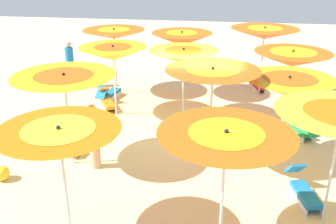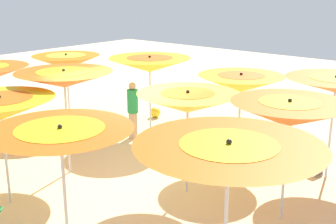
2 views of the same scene
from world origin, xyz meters
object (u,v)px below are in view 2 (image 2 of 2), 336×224
object	(u,v)px
beach_umbrella_10	(289,114)
lounger_2	(264,154)
lounger_0	(170,131)
beach_umbrella_11	(228,158)
beach_umbrella_7	(188,102)
lounger_5	(299,160)
beach_umbrella_8	(61,141)
beach_ball	(155,112)
beachgoer_1	(133,110)
beach_umbrella_9	(336,85)
beach_umbrella_4	(64,79)
beach_umbrella_3	(150,64)
beach_umbrella_6	(241,83)
beach_umbrella_0	(66,62)
beach_umbrella_5	(0,108)

from	to	relation	value
beach_umbrella_10	lounger_2	size ratio (longest dim) A/B	1.80
beach_umbrella_10	lounger_2	distance (m)	3.28
lounger_0	beach_umbrella_11	bearing A→B (deg)	144.41
beach_umbrella_7	lounger_5	size ratio (longest dim) A/B	1.66
beach_umbrella_7	beach_umbrella_8	bearing A→B (deg)	-89.25
lounger_2	beach_ball	size ratio (longest dim) A/B	3.70
beachgoer_1	beach_umbrella_9	bearing A→B (deg)	-60.06
beach_umbrella_4	beach_umbrella_10	bearing A→B (deg)	14.63
beach_umbrella_3	beach_ball	xyz separation A→B (m)	(-0.95, 1.27, -1.85)
beach_umbrella_7	lounger_5	distance (m)	3.43
beach_umbrella_4	beach_umbrella_7	size ratio (longest dim) A/B	1.11
beach_umbrella_9	beach_umbrella_3	bearing A→B (deg)	-176.70
beach_umbrella_9	beach_umbrella_10	size ratio (longest dim) A/B	1.02
beach_umbrella_6	lounger_2	size ratio (longest dim) A/B	1.75
beach_umbrella_10	beach_umbrella_0	bearing A→B (deg)	171.90
lounger_2	beach_ball	xyz separation A→B (m)	(-4.52, 1.08, -0.03)
beach_umbrella_4	beach_umbrella_6	world-z (taller)	beach_umbrella_4
beach_umbrella_6	beach_umbrella_9	world-z (taller)	beach_umbrella_9
beach_umbrella_3	beach_umbrella_10	world-z (taller)	beach_umbrella_10
beach_umbrella_8	beach_ball	bearing A→B (deg)	121.86
beach_umbrella_3	lounger_5	world-z (taller)	beach_umbrella_3
beach_umbrella_0	beach_umbrella_10	world-z (taller)	beach_umbrella_10
beach_umbrella_0	beach_umbrella_7	distance (m)	5.83
beach_umbrella_6	lounger_0	world-z (taller)	beach_umbrella_6
beach_umbrella_6	beach_umbrella_8	xyz separation A→B (m)	(0.09, -5.14, 0.01)
beachgoer_1	beach_ball	size ratio (longest dim) A/B	4.66
beach_ball	beach_umbrella_4	bearing A→B (deg)	-72.62
beach_umbrella_10	beach_umbrella_11	size ratio (longest dim) A/B	0.95
beach_umbrella_9	beach_umbrella_11	xyz separation A→B (m)	(0.57, -5.08, 0.06)
beach_umbrella_0	beach_umbrella_5	bearing A→B (deg)	-50.58
beach_umbrella_0	beach_ball	distance (m)	3.25
beach_umbrella_3	beach_umbrella_4	bearing A→B (deg)	-81.89
beach_umbrella_3	lounger_2	size ratio (longest dim) A/B	1.81
beach_umbrella_3	beach_umbrella_6	bearing A→B (deg)	-4.31
beach_umbrella_4	beach_ball	world-z (taller)	beach_umbrella_4
beach_umbrella_0	beach_umbrella_6	xyz separation A→B (m)	(5.61, 0.72, 0.01)
beach_umbrella_6	beach_umbrella_8	distance (m)	5.14
beach_umbrella_3	lounger_0	bearing A→B (deg)	4.33
lounger_2	lounger_5	size ratio (longest dim) A/B	0.96
beach_umbrella_4	lounger_5	bearing A→B (deg)	42.75
beach_umbrella_3	beachgoer_1	distance (m)	1.35
beach_umbrella_9	beach_umbrella_11	distance (m)	5.12
beach_umbrella_0	beachgoer_1	size ratio (longest dim) A/B	1.38
beach_umbrella_7	beachgoer_1	bearing A→B (deg)	152.21
beach_umbrella_5	beach_umbrella_7	distance (m)	3.54
beach_umbrella_6	beach_umbrella_7	distance (m)	2.09
beach_umbrella_4	beach_umbrella_11	world-z (taller)	beach_umbrella_4
beach_umbrella_5	beach_umbrella_6	world-z (taller)	beach_umbrella_6
lounger_5	beach_umbrella_7	bearing A→B (deg)	-102.55
beach_umbrella_4	beach_umbrella_5	xyz separation A→B (m)	(0.30, -1.70, -0.24)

